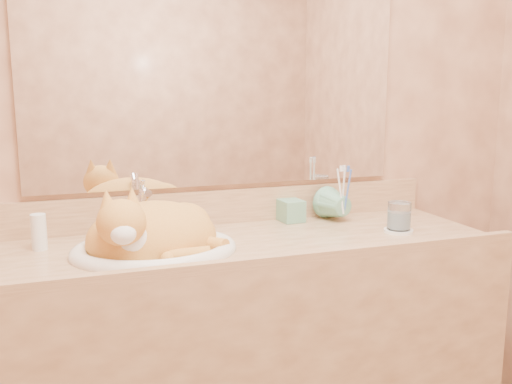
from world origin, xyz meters
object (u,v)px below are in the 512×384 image
object	(u,v)px
vanity_counter	(244,368)
cat	(150,231)
sink_basin	(154,228)
soap_dispenser	(297,200)
water_glass	(399,216)
toothbrush_cup	(344,208)

from	to	relation	value
vanity_counter	cat	xyz separation A→B (m)	(-0.29, -0.01, 0.49)
sink_basin	soap_dispenser	distance (m)	0.57
sink_basin	water_glass	bearing A→B (deg)	9.16
vanity_counter	soap_dispenser	distance (m)	0.59
vanity_counter	toothbrush_cup	bearing A→B (deg)	16.13
vanity_counter	water_glass	xyz separation A→B (m)	(0.53, -0.05, 0.48)
sink_basin	soap_dispenser	size ratio (longest dim) A/B	2.71
vanity_counter	cat	bearing A→B (deg)	-178.34
vanity_counter	sink_basin	world-z (taller)	sink_basin
sink_basin	water_glass	xyz separation A→B (m)	(0.81, -0.03, -0.02)
toothbrush_cup	water_glass	bearing A→B (deg)	-56.42
cat	soap_dispenser	distance (m)	0.57
water_glass	cat	bearing A→B (deg)	176.85
water_glass	vanity_counter	bearing A→B (deg)	174.18
vanity_counter	sink_basin	xyz separation A→B (m)	(-0.28, -0.02, 0.50)
cat	water_glass	xyz separation A→B (m)	(0.82, -0.05, -0.01)
toothbrush_cup	water_glass	world-z (taller)	toothbrush_cup
cat	soap_dispenser	xyz separation A→B (m)	(0.54, 0.18, 0.02)
sink_basin	water_glass	distance (m)	0.81
vanity_counter	sink_basin	bearing A→B (deg)	-175.94
water_glass	soap_dispenser	bearing A→B (deg)	141.25
soap_dispenser	toothbrush_cup	xyz separation A→B (m)	(0.16, -0.05, -0.03)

